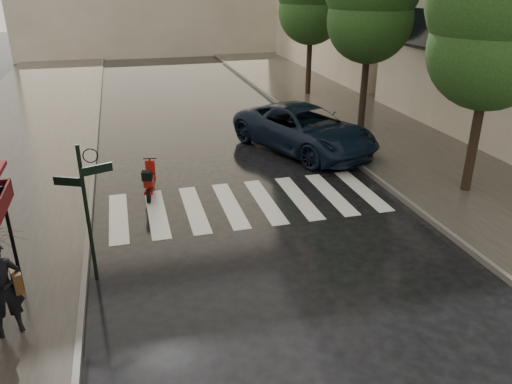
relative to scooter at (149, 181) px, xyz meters
name	(u,v)px	position (x,y,z in m)	size (l,w,h in m)	color
ground	(165,363)	(-0.27, -7.28, -0.47)	(120.00, 120.00, 0.00)	black
sidewalk_near	(8,157)	(-4.77, 4.72, -0.41)	(6.00, 60.00, 0.12)	#38332D
sidewalk_far	(376,128)	(9.98, 4.72, -0.41)	(5.50, 60.00, 0.12)	#38332D
curb_near	(95,150)	(-1.72, 4.72, -0.39)	(0.12, 60.00, 0.16)	#595651
curb_far	(316,132)	(7.18, 4.72, -0.39)	(0.12, 60.00, 0.16)	#595651
crosswalk	(248,203)	(2.71, -1.28, -0.46)	(7.85, 3.20, 0.01)	silver
signpost	(86,203)	(-1.46, -4.28, 1.36)	(1.17, 0.29, 3.10)	black
tree_near	(498,9)	(9.33, -2.28, 4.85)	(3.80, 3.80, 7.99)	black
scooter	(149,181)	(0.00, 0.00, 0.00)	(0.53, 1.53, 1.01)	black
parked_car	(304,129)	(5.96, 2.86, 0.37)	(2.77, 6.01, 1.67)	black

